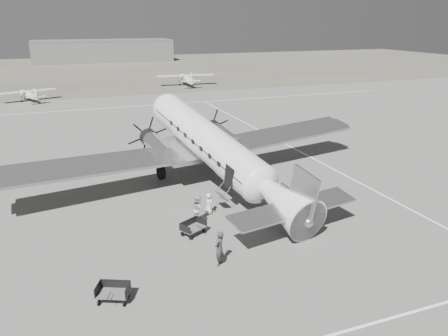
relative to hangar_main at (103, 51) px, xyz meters
The scene contains 14 objects.
ground 120.15m from the hangar_main, 92.39° to the right, with size 260.00×260.00×0.00m, color slate.
taxi_line_near 134.13m from the hangar_main, 92.14° to the right, with size 60.00×0.15×0.01m, color white.
taxi_line_right 120.25m from the hangar_main, 86.66° to the right, with size 0.15×80.00×0.01m, color white.
taxi_line_horizon 80.22m from the hangar_main, 93.58° to the right, with size 90.00×0.15×0.01m, color white.
grass_infield 25.71m from the hangar_main, 101.31° to the right, with size 260.00×90.00×0.01m, color #615E52.
hangar_main is the anchor object (origin of this frame).
dc3_airliner 116.34m from the hangar_main, 92.06° to the right, with size 31.86×22.11×6.07m, color #A6A6A9, non-canonical shape.
light_plane_left 72.58m from the hangar_main, 105.46° to the right, with size 9.20×7.47×1.91m, color white, non-canonical shape.
light_plane_right 62.56m from the hangar_main, 81.49° to the right, with size 11.63×9.44×2.41m, color white, non-canonical shape.
baggage_cart_near 123.65m from the hangar_main, 93.76° to the right, with size 1.57×1.11×0.88m, color #555555, non-canonical shape.
baggage_cart_far 129.16m from the hangar_main, 96.01° to the right, with size 1.55×1.09×0.87m, color #555555, non-canonical shape.
ground_crew 127.42m from the hangar_main, 93.52° to the right, with size 0.71×0.47×1.95m, color #333333.
ramp_agent 122.16m from the hangar_main, 93.44° to the right, with size 0.92×0.72×1.90m, color #B8B8B6.
passenger 120.99m from the hangar_main, 92.95° to the right, with size 0.72×0.47×1.47m, color silver.
Camera 1 is at (-9.86, -26.34, 12.39)m, focal length 35.00 mm.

